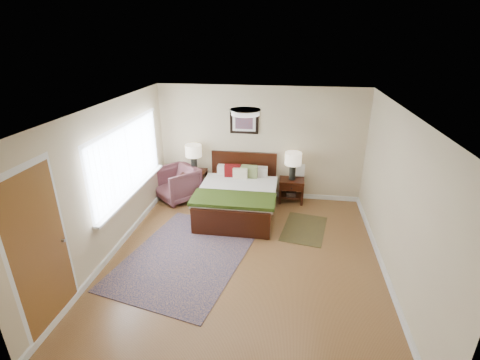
{
  "coord_description": "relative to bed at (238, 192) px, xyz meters",
  "views": [
    {
      "loc": [
        0.64,
        -4.85,
        3.48
      ],
      "look_at": [
        -0.2,
        0.86,
        1.05
      ],
      "focal_mm": 26.0,
      "sensor_mm": 36.0,
      "label": 1
    }
  ],
  "objects": [
    {
      "name": "bed",
      "position": [
        0.0,
        0.0,
        0.0
      ],
      "size": [
        1.59,
        1.91,
        1.03
      ],
      "color": "black",
      "rests_on": "ground"
    },
    {
      "name": "rug_persian",
      "position": [
        -0.63,
        -1.67,
        -0.47
      ],
      "size": [
        2.34,
        2.92,
        0.01
      ],
      "primitive_type": "cube",
      "rotation": [
        0.0,
        0.0,
        -0.21
      ],
      "color": "#0D1A43",
      "rests_on": "ground"
    },
    {
      "name": "window",
      "position": [
        -1.85,
        -0.86,
        0.9
      ],
      "size": [
        0.11,
        2.72,
        1.32
      ],
      "color": "silver",
      "rests_on": "left_wall"
    },
    {
      "name": "rug_navy",
      "position": [
        1.37,
        -0.47,
        -0.47
      ],
      "size": [
        0.96,
        1.27,
        0.01
      ],
      "primitive_type": "cube",
      "rotation": [
        0.0,
        0.0,
        -0.17
      ],
      "color": "black",
      "rests_on": "ground"
    },
    {
      "name": "back_wall",
      "position": [
        0.35,
        0.94,
        0.77
      ],
      "size": [
        4.5,
        0.04,
        2.5
      ],
      "primitive_type": "cube",
      "color": "#C9BC91",
      "rests_on": "ground"
    },
    {
      "name": "left_wall",
      "position": [
        -1.9,
        -1.56,
        0.77
      ],
      "size": [
        0.04,
        5.0,
        2.5
      ],
      "primitive_type": "cube",
      "color": "#C9BC91",
      "rests_on": "ground"
    },
    {
      "name": "lamp_right",
      "position": [
        1.09,
        0.71,
        0.49
      ],
      "size": [
        0.36,
        0.36,
        0.61
      ],
      "color": "black",
      "rests_on": "nightstand_right"
    },
    {
      "name": "floor",
      "position": [
        0.35,
        -1.56,
        -0.48
      ],
      "size": [
        5.0,
        5.0,
        0.0
      ],
      "primitive_type": "plane",
      "color": "brown",
      "rests_on": "ground"
    },
    {
      "name": "door",
      "position": [
        -1.88,
        -3.31,
        0.59
      ],
      "size": [
        0.06,
        1.0,
        2.18
      ],
      "color": "silver",
      "rests_on": "ground"
    },
    {
      "name": "nightstand_right",
      "position": [
        1.09,
        0.7,
        -0.14
      ],
      "size": [
        0.54,
        0.4,
        0.53
      ],
      "color": "black",
      "rests_on": "ground"
    },
    {
      "name": "right_wall",
      "position": [
        2.6,
        -1.56,
        0.77
      ],
      "size": [
        0.04,
        5.0,
        2.5
      ],
      "primitive_type": "cube",
      "color": "#C9BC91",
      "rests_on": "ground"
    },
    {
      "name": "ceil_fixture",
      "position": [
        0.35,
        -1.56,
        1.99
      ],
      "size": [
        0.44,
        0.44,
        0.08
      ],
      "color": "white",
      "rests_on": "ceiling"
    },
    {
      "name": "front_wall",
      "position": [
        0.35,
        -4.06,
        0.77
      ],
      "size": [
        4.5,
        0.04,
        2.5
      ],
      "primitive_type": "cube",
      "color": "#C9BC91",
      "rests_on": "ground"
    },
    {
      "name": "wall_art",
      "position": [
        0.0,
        0.91,
        1.24
      ],
      "size": [
        0.62,
        0.05,
        0.5
      ],
      "color": "black",
      "rests_on": "back_wall"
    },
    {
      "name": "armchair",
      "position": [
        -1.45,
        0.44,
        -0.09
      ],
      "size": [
        1.17,
        1.17,
        0.77
      ],
      "primitive_type": "imported",
      "rotation": [
        0.0,
        0.0,
        -0.72
      ],
      "color": "brown",
      "rests_on": "ground"
    },
    {
      "name": "lamp_left",
      "position": [
        -1.11,
        0.71,
        0.56
      ],
      "size": [
        0.36,
        0.36,
        0.61
      ],
      "color": "black",
      "rests_on": "nightstand_left"
    },
    {
      "name": "nightstand_left",
      "position": [
        -1.11,
        0.69,
        0.0
      ],
      "size": [
        0.51,
        0.46,
        0.6
      ],
      "color": "black",
      "rests_on": "ground"
    },
    {
      "name": "ceiling",
      "position": [
        0.35,
        -1.56,
        2.02
      ],
      "size": [
        4.5,
        5.0,
        0.02
      ],
      "primitive_type": "cube",
      "color": "white",
      "rests_on": "back_wall"
    }
  ]
}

